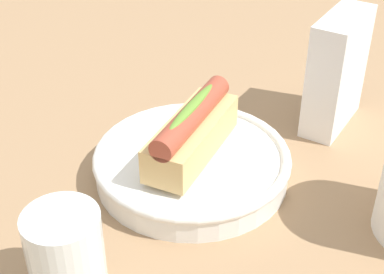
{
  "coord_description": "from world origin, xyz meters",
  "views": [
    {
      "loc": [
        0.49,
        0.16,
        0.41
      ],
      "look_at": [
        -0.01,
        -0.01,
        0.06
      ],
      "focal_mm": 53.73,
      "sensor_mm": 36.0,
      "label": 1
    }
  ],
  "objects_px": {
    "hotdog_front": "(192,131)",
    "water_glass": "(67,260)",
    "serving_bowl": "(192,163)",
    "napkin_box": "(337,72)"
  },
  "relations": [
    {
      "from": "hotdog_front",
      "to": "water_glass",
      "type": "distance_m",
      "value": 0.2
    },
    {
      "from": "serving_bowl",
      "to": "hotdog_front",
      "type": "bearing_deg",
      "value": 78.69
    },
    {
      "from": "serving_bowl",
      "to": "napkin_box",
      "type": "xyz_separation_m",
      "value": [
        -0.17,
        0.13,
        0.06
      ]
    },
    {
      "from": "water_glass",
      "to": "napkin_box",
      "type": "xyz_separation_m",
      "value": [
        -0.37,
        0.18,
        0.04
      ]
    },
    {
      "from": "water_glass",
      "to": "hotdog_front",
      "type": "bearing_deg",
      "value": 166.7
    },
    {
      "from": "serving_bowl",
      "to": "water_glass",
      "type": "distance_m",
      "value": 0.2
    },
    {
      "from": "serving_bowl",
      "to": "napkin_box",
      "type": "bearing_deg",
      "value": 142.62
    },
    {
      "from": "serving_bowl",
      "to": "napkin_box",
      "type": "relative_size",
      "value": 1.5
    },
    {
      "from": "serving_bowl",
      "to": "water_glass",
      "type": "bearing_deg",
      "value": -13.3
    },
    {
      "from": "hotdog_front",
      "to": "napkin_box",
      "type": "bearing_deg",
      "value": 142.62
    }
  ]
}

